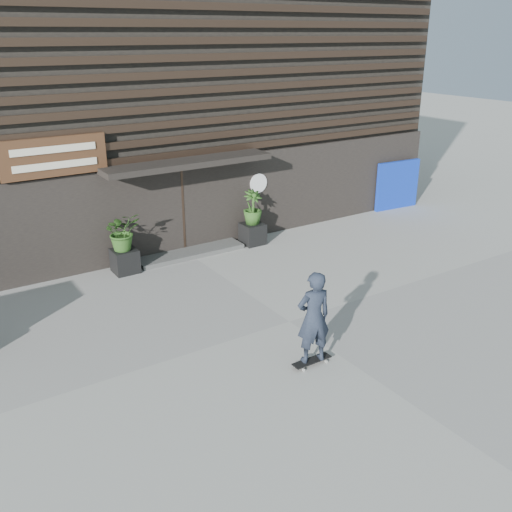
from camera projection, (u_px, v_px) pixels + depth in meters
ground at (289, 322)px, 11.92m from camera, size 80.00×80.00×0.00m
entrance_step at (190, 252)px, 15.49m from camera, size 3.00×0.80×0.12m
planter_pot_left at (125, 261)px, 14.29m from camera, size 0.60×0.60×0.60m
bamboo_left at (122, 231)px, 14.00m from camera, size 0.86×0.75×0.96m
planter_pot_right at (253, 234)px, 16.21m from camera, size 0.60×0.60×0.60m
bamboo_right at (252, 207)px, 15.92m from camera, size 0.54×0.54×0.96m
blue_tarp at (397, 185)px, 19.30m from camera, size 1.74×0.24×1.63m
building at (109, 87)px, 18.24m from camera, size 18.00×11.00×8.00m
skateboarder at (314, 318)px, 10.03m from camera, size 0.78×0.53×1.83m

